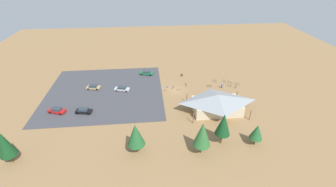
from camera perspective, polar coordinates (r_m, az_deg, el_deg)
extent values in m
plane|color=#937047|center=(74.18, 1.84, 0.81)|extent=(160.00, 160.00, 0.00)
cube|color=#424247|center=(75.83, -15.09, 0.41)|extent=(35.47, 34.02, 0.05)
cube|color=beige|center=(64.94, 11.77, -3.05)|extent=(12.65, 7.60, 2.96)
pyramid|color=#93999E|center=(63.60, 12.01, -1.14)|extent=(15.18, 10.13, 2.13)
cylinder|color=brown|center=(71.21, 16.40, -0.51)|extent=(0.20, 0.20, 2.96)
cylinder|color=brown|center=(67.26, 4.59, -1.18)|extent=(0.20, 0.20, 2.96)
cylinder|color=brown|center=(63.77, 19.38, -4.98)|extent=(0.20, 0.20, 2.96)
cylinder|color=brown|center=(59.33, 6.18, -6.08)|extent=(0.20, 0.20, 2.96)
cylinder|color=brown|center=(83.04, 3.42, 4.52)|extent=(0.60, 0.60, 0.90)
cylinder|color=#99999E|center=(72.38, -0.25, 1.03)|extent=(0.08, 0.08, 2.20)
cube|color=#1959B2|center=(71.99, -0.25, 1.58)|extent=(0.56, 0.04, 0.40)
cylinder|color=brown|center=(51.96, -7.59, -12.97)|extent=(0.47, 0.47, 2.22)
cone|color=#235B2D|center=(49.53, -7.87, -9.88)|extent=(3.76, 3.76, 5.12)
cylinder|color=brown|center=(54.67, 12.85, -10.60)|extent=(0.38, 0.38, 2.77)
cone|color=#14421E|center=(52.19, 13.35, -7.27)|extent=(3.32, 3.32, 5.23)
cylinder|color=brown|center=(51.78, 8.03, -13.11)|extent=(0.31, 0.31, 2.34)
cone|color=#2D6633|center=(49.13, 8.37, -9.72)|extent=(3.71, 3.71, 5.67)
cylinder|color=brown|center=(58.96, -33.87, -12.94)|extent=(0.35, 0.35, 2.07)
cone|color=#14421E|center=(56.70, -34.99, -10.00)|extent=(3.28, 3.28, 5.71)
cylinder|color=brown|center=(56.74, 20.32, -10.83)|extent=(0.43, 0.43, 1.87)
cone|color=#235B2D|center=(55.08, 20.82, -8.69)|extent=(2.87, 2.87, 3.55)
torus|color=black|center=(73.99, 2.29, 1.03)|extent=(0.69, 0.08, 0.69)
torus|color=black|center=(74.16, 3.03, 1.08)|extent=(0.69, 0.08, 0.69)
cylinder|color=silver|center=(74.02, 2.66, 1.13)|extent=(0.89, 0.08, 0.04)
cylinder|color=silver|center=(73.94, 2.53, 1.19)|extent=(0.04, 0.04, 0.42)
cube|color=black|center=(73.84, 2.53, 1.33)|extent=(0.20, 0.09, 0.05)
cylinder|color=silver|center=(74.03, 2.96, 1.23)|extent=(0.04, 0.04, 0.45)
cylinder|color=black|center=(73.93, 2.96, 1.38)|extent=(0.06, 0.48, 0.03)
torus|color=black|center=(80.76, 10.98, 3.13)|extent=(0.44, 0.60, 0.71)
torus|color=black|center=(80.22, 11.54, 2.87)|extent=(0.44, 0.60, 0.71)
cylinder|color=#2347B7|center=(80.43, 11.27, 3.07)|extent=(0.58, 0.79, 0.04)
cylinder|color=#2347B7|center=(80.49, 11.17, 3.18)|extent=(0.04, 0.04, 0.44)
cube|color=black|center=(80.39, 11.19, 3.32)|extent=(0.18, 0.21, 0.05)
cylinder|color=#2347B7|center=(80.17, 11.50, 3.04)|extent=(0.04, 0.04, 0.47)
cylinder|color=black|center=(80.06, 11.52, 3.19)|extent=(0.41, 0.31, 0.03)
torus|color=black|center=(77.06, 9.62, 1.86)|extent=(0.65, 0.23, 0.67)
torus|color=black|center=(77.07, 10.36, 1.79)|extent=(0.65, 0.23, 0.67)
cylinder|color=black|center=(77.01, 10.00, 1.89)|extent=(0.90, 0.30, 0.04)
cylinder|color=black|center=(76.97, 9.87, 1.96)|extent=(0.04, 0.04, 0.39)
cube|color=black|center=(76.88, 9.88, 2.09)|extent=(0.21, 0.13, 0.05)
cylinder|color=black|center=(76.97, 10.30, 1.93)|extent=(0.04, 0.04, 0.42)
cylinder|color=black|center=(76.87, 10.32, 2.07)|extent=(0.17, 0.47, 0.03)
torus|color=black|center=(80.46, 16.80, 2.21)|extent=(0.61, 0.35, 0.67)
torus|color=black|center=(80.52, 16.04, 2.36)|extent=(0.61, 0.35, 0.67)
cylinder|color=#722D9E|center=(80.44, 16.43, 2.35)|extent=(0.90, 0.50, 0.04)
cylinder|color=#722D9E|center=(80.40, 16.57, 2.37)|extent=(0.04, 0.04, 0.37)
cube|color=black|center=(80.31, 16.59, 2.49)|extent=(0.21, 0.16, 0.05)
cylinder|color=#722D9E|center=(80.42, 16.14, 2.48)|extent=(0.04, 0.04, 0.45)
cylinder|color=black|center=(80.31, 16.16, 2.63)|extent=(0.25, 0.44, 0.03)
torus|color=black|center=(80.48, 13.76, 2.70)|extent=(0.22, 0.72, 0.73)
torus|color=black|center=(81.24, 13.38, 3.02)|extent=(0.22, 0.72, 0.73)
cylinder|color=yellow|center=(80.80, 13.58, 2.94)|extent=(0.26, 0.93, 0.04)
cylinder|color=yellow|center=(80.63, 13.65, 2.94)|extent=(0.04, 0.04, 0.43)
cube|color=black|center=(80.53, 13.67, 3.08)|extent=(0.13, 0.21, 0.05)
cylinder|color=yellow|center=(81.05, 13.44, 3.15)|extent=(0.04, 0.04, 0.51)
cylinder|color=black|center=(80.94, 13.46, 3.31)|extent=(0.47, 0.15, 0.03)
torus|color=black|center=(80.56, 15.08, 2.52)|extent=(0.41, 0.60, 0.69)
torus|color=black|center=(81.11, 14.48, 2.81)|extent=(0.41, 0.60, 0.69)
cylinder|color=orange|center=(80.78, 14.79, 2.73)|extent=(0.58, 0.86, 0.04)
cylinder|color=orange|center=(80.64, 14.91, 2.74)|extent=(0.04, 0.04, 0.41)
cube|color=black|center=(80.55, 14.93, 2.87)|extent=(0.18, 0.21, 0.05)
cylinder|color=orange|center=(80.96, 14.56, 2.91)|extent=(0.04, 0.04, 0.43)
cylinder|color=black|center=(80.86, 14.58, 3.05)|extent=(0.42, 0.29, 0.03)
torus|color=black|center=(78.99, 16.28, 1.74)|extent=(0.39, 0.58, 0.66)
torus|color=black|center=(78.06, 16.11, 1.41)|extent=(0.39, 0.58, 0.66)
cylinder|color=#1E7F38|center=(78.47, 16.20, 1.65)|extent=(0.56, 0.84, 0.04)
cylinder|color=#1E7F38|center=(78.61, 16.24, 1.76)|extent=(0.04, 0.04, 0.37)
cube|color=black|center=(78.52, 16.26, 1.87)|extent=(0.18, 0.21, 0.05)
cylinder|color=#1E7F38|center=(78.05, 16.15, 1.59)|extent=(0.04, 0.04, 0.44)
cylinder|color=black|center=(77.95, 16.17, 1.73)|extent=(0.42, 0.29, 0.03)
torus|color=black|center=(77.40, 4.32, 2.37)|extent=(0.11, 0.69, 0.69)
torus|color=black|center=(76.53, 4.51, 2.01)|extent=(0.11, 0.69, 0.69)
cylinder|color=red|center=(76.91, 4.42, 2.27)|extent=(0.13, 0.94, 0.04)
cylinder|color=red|center=(77.03, 4.39, 2.38)|extent=(0.04, 0.04, 0.37)
cube|color=black|center=(76.94, 4.39, 2.50)|extent=(0.10, 0.21, 0.05)
cylinder|color=red|center=(76.50, 4.50, 2.22)|extent=(0.04, 0.04, 0.50)
cylinder|color=black|center=(76.38, 4.51, 2.38)|extent=(0.48, 0.08, 0.03)
torus|color=black|center=(74.71, 1.11, 1.36)|extent=(0.40, 0.62, 0.70)
torus|color=black|center=(75.52, 1.43, 1.70)|extent=(0.40, 0.62, 0.70)
cylinder|color=#B7B7BC|center=(75.06, 1.28, 1.61)|extent=(0.52, 0.81, 0.04)
cylinder|color=#B7B7BC|center=(74.87, 1.22, 1.61)|extent=(0.04, 0.04, 0.41)
cube|color=black|center=(74.77, 1.22, 1.75)|extent=(0.17, 0.21, 0.05)
cylinder|color=#B7B7BC|center=(75.33, 1.40, 1.81)|extent=(0.04, 0.04, 0.43)
cylinder|color=black|center=(75.23, 1.41, 1.95)|extent=(0.43, 0.28, 0.03)
torus|color=black|center=(78.57, 15.05, 1.77)|extent=(0.52, 0.46, 0.65)
torus|color=black|center=(78.86, 14.36, 1.98)|extent=(0.52, 0.46, 0.65)
cylinder|color=#197A7F|center=(78.66, 14.71, 1.95)|extent=(0.74, 0.64, 0.04)
cylinder|color=#197A7F|center=(78.58, 14.84, 1.95)|extent=(0.04, 0.04, 0.34)
cube|color=black|center=(78.50, 14.86, 2.06)|extent=(0.20, 0.19, 0.05)
cylinder|color=#197A7F|center=(78.73, 14.45, 2.10)|extent=(0.04, 0.04, 0.43)
cylinder|color=black|center=(78.63, 14.47, 2.24)|extent=(0.34, 0.39, 0.03)
cube|color=#1E6B3D|center=(84.17, -5.23, 4.94)|extent=(4.98, 3.05, 0.68)
cube|color=#2D3842|center=(83.93, -5.25, 5.29)|extent=(2.95, 2.26, 0.47)
cylinder|color=black|center=(84.02, -6.41, 4.64)|extent=(0.68, 0.39, 0.64)
cylinder|color=black|center=(85.37, -6.11, 5.09)|extent=(0.68, 0.39, 0.64)
cylinder|color=black|center=(83.19, -4.31, 4.48)|extent=(0.68, 0.39, 0.64)
cylinder|color=black|center=(84.56, -4.05, 4.94)|extent=(0.68, 0.39, 0.64)
cube|color=tan|center=(78.28, -17.68, 1.42)|extent=(4.53, 2.62, 0.55)
cube|color=#2D3842|center=(78.02, -17.75, 1.78)|extent=(2.64, 2.07, 0.57)
cylinder|color=black|center=(78.23, -18.86, 1.04)|extent=(0.67, 0.33, 0.64)
cylinder|color=black|center=(79.58, -18.43, 1.63)|extent=(0.67, 0.33, 0.64)
cylinder|color=black|center=(77.16, -16.87, 0.97)|extent=(0.67, 0.33, 0.64)
cylinder|color=black|center=(78.52, -16.48, 1.57)|extent=(0.67, 0.33, 0.64)
cube|color=#BCBCC1|center=(74.97, -11.10, 1.05)|extent=(4.97, 2.89, 0.59)
cube|color=#2D3842|center=(74.71, -11.14, 1.41)|extent=(2.92, 2.17, 0.49)
cylinder|color=black|center=(74.95, -12.42, 0.71)|extent=(0.67, 0.37, 0.64)
cylinder|color=black|center=(76.22, -12.03, 1.29)|extent=(0.67, 0.37, 0.64)
cylinder|color=black|center=(73.93, -10.11, 0.54)|extent=(0.67, 0.37, 0.64)
cylinder|color=black|center=(75.21, -9.75, 1.12)|extent=(0.67, 0.37, 0.64)
cube|color=red|center=(70.09, -25.43, -3.83)|extent=(4.99, 3.27, 0.64)
cube|color=#2D3842|center=(69.78, -25.54, -3.42)|extent=(2.99, 2.40, 0.58)
cylinder|color=black|center=(70.62, -26.79, -4.14)|extent=(0.68, 0.41, 0.64)
cylinder|color=black|center=(71.65, -26.02, -3.43)|extent=(0.68, 0.41, 0.64)
cylinder|color=black|center=(68.77, -24.73, -4.55)|extent=(0.68, 0.41, 0.64)
cylinder|color=black|center=(69.82, -23.97, -3.81)|extent=(0.68, 0.41, 0.64)
cube|color=black|center=(67.15, -19.81, -4.08)|extent=(4.48, 2.50, 0.62)
cube|color=#2D3842|center=(66.83, -19.90, -3.66)|extent=(2.61, 1.95, 0.56)
cylinder|color=black|center=(67.29, -21.14, -4.51)|extent=(0.67, 0.33, 0.64)
cylinder|color=black|center=(68.41, -20.64, -3.78)|extent=(0.67, 0.33, 0.64)
cylinder|color=black|center=(66.12, -18.88, -4.69)|extent=(0.67, 0.33, 0.64)
cylinder|color=black|center=(67.27, -18.42, -3.95)|extent=(0.67, 0.33, 0.64)
cube|color=#2D3347|center=(77.14, 12.95, 1.60)|extent=(0.39, 0.35, 0.88)
cylinder|color=blue|center=(76.79, 13.02, 2.09)|extent=(0.36, 0.36, 0.63)
sphere|color=tan|center=(76.59, 13.06, 2.38)|extent=(0.24, 0.24, 0.24)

